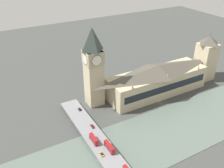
{
  "coord_description": "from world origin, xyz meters",
  "views": [
    {
      "loc": [
        -143.97,
        131.95,
        127.51
      ],
      "look_at": [
        22.44,
        38.91,
        19.84
      ],
      "focal_mm": 40.0,
      "sensor_mm": 36.0,
      "label": 1
    }
  ],
  "objects": [
    {
      "name": "road_bridge",
      "position": [
        -33.95,
        74.88,
        3.53
      ],
      "size": [
        143.79,
        14.73,
        4.41
      ],
      "color": "slate",
      "rests_on": "ground_plane"
    },
    {
      "name": "victoria_tower",
      "position": [
        17.27,
        -70.5,
        23.37
      ],
      "size": [
        17.37,
        17.37,
        50.74
      ],
      "color": "#C1B28E",
      "rests_on": "ground_plane"
    },
    {
      "name": "river_water",
      "position": [
        -33.95,
        0.0,
        0.15
      ],
      "size": [
        55.89,
        360.0,
        0.3
      ],
      "primitive_type": "cube",
      "color": "slate",
      "rests_on": "ground_plane"
    },
    {
      "name": "parliament_hall",
      "position": [
        17.22,
        -8.0,
        14.61
      ],
      "size": [
        28.9,
        99.63,
        29.44
      ],
      "color": "#C1B28E",
      "rests_on": "ground_plane"
    },
    {
      "name": "car_northbound_mid",
      "position": [
        -5.04,
        71.6,
        5.13
      ],
      "size": [
        4.8,
        1.81,
        1.43
      ],
      "color": "maroon",
      "rests_on": "road_bridge"
    },
    {
      "name": "car_northbound_lead",
      "position": [
        20.68,
        71.36,
        5.09
      ],
      "size": [
        4.09,
        1.92,
        1.38
      ],
      "color": "black",
      "rests_on": "road_bridge"
    },
    {
      "name": "double_decker_bus_lead",
      "position": [
        -32.61,
        71.83,
        6.96
      ],
      "size": [
        11.46,
        2.64,
        4.62
      ],
      "color": "red",
      "rests_on": "road_bridge"
    },
    {
      "name": "ground_plane",
      "position": [
        0.0,
        0.0,
        0.0
      ],
      "size": [
        600.0,
        600.0,
        0.0
      ],
      "primitive_type": "plane",
      "color": "#424442"
    },
    {
      "name": "car_southbound_tail",
      "position": [
        -34.54,
        78.66,
        5.05
      ],
      "size": [
        4.3,
        1.94,
        1.26
      ],
      "color": "gold",
      "rests_on": "road_bridge"
    },
    {
      "name": "clock_tower",
      "position": [
        30.18,
        52.66,
        37.32
      ],
      "size": [
        14.95,
        14.95,
        70.64
      ],
      "color": "#C1B28E",
      "rests_on": "ground_plane"
    },
    {
      "name": "double_decker_bus_mid",
      "position": [
        -20.47,
        77.74,
        6.94
      ],
      "size": [
        10.45,
        2.61,
        4.59
      ],
      "color": "red",
      "rests_on": "road_bridge"
    }
  ]
}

